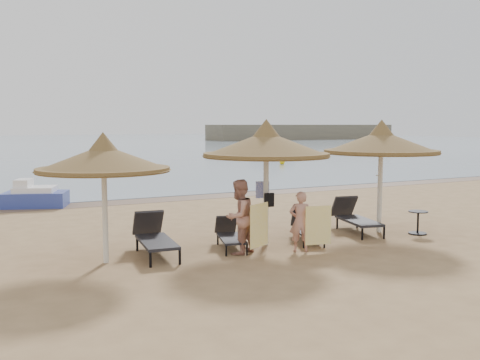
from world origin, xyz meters
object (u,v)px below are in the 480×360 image
object	(u,v)px
lounger_near_left	(230,234)
lounger_near_right	(306,227)
palapa_left	(104,159)
lounger_far_right	(354,217)
person_right	(300,217)
pedal_boat	(35,197)
side_table	(418,223)
person_left	(239,211)
palapa_right	(381,143)
palapa_center	(266,145)
lounger_far_left	(154,236)

from	to	relation	value
lounger_near_left	lounger_near_right	xyz separation A→B (m)	(2.18, -0.16, 0.02)
palapa_left	lounger_near_right	size ratio (longest dim) A/B	1.61
lounger_far_right	person_right	world-z (taller)	person_right
lounger_near_left	pedal_boat	xyz separation A→B (m)	(-3.54, 9.22, 0.06)
lounger_near_left	side_table	size ratio (longest dim) A/B	2.65
person_left	lounger_near_right	bearing A→B (deg)	165.88
palapa_right	lounger_near_left	size ratio (longest dim) A/B	1.87
palapa_right	person_right	xyz separation A→B (m)	(-3.28, -0.92, -1.69)
palapa_center	person_left	distance (m)	1.90
side_table	palapa_left	bearing A→B (deg)	174.21
palapa_left	lounger_near_left	world-z (taller)	palapa_left
lounger_far_right	palapa_right	bearing A→B (deg)	-24.49
lounger_near_left	person_right	xyz separation A→B (m)	(1.32, -1.15, 0.52)
palapa_center	person_left	xyz separation A→B (m)	(-1.03, -0.52, -1.51)
palapa_right	pedal_boat	size ratio (longest dim) A/B	1.26
palapa_left	palapa_right	distance (m)	7.69
lounger_near_left	lounger_near_right	world-z (taller)	lounger_near_right
lounger_near_left	lounger_far_right	world-z (taller)	lounger_far_right
lounger_far_left	person_right	world-z (taller)	person_right
palapa_left	lounger_far_right	distance (m)	7.38
palapa_left	palapa_right	size ratio (longest dim) A/B	0.91
lounger_far_right	pedal_boat	distance (m)	11.80
pedal_boat	person_right	bearing A→B (deg)	-44.59
lounger_near_left	pedal_boat	world-z (taller)	pedal_boat
palapa_center	lounger_far_right	world-z (taller)	palapa_center
lounger_far_left	pedal_boat	bearing A→B (deg)	106.81
side_table	person_right	world-z (taller)	person_right
person_left	pedal_boat	size ratio (longest dim) A/B	0.80
palapa_center	pedal_boat	distance (m)	10.61
lounger_near_left	pedal_boat	bearing A→B (deg)	126.76
palapa_center	lounger_far_left	size ratio (longest dim) A/B	1.46
side_table	pedal_boat	world-z (taller)	pedal_boat
person_left	lounger_far_right	bearing A→B (deg)	164.81
person_left	person_right	distance (m)	1.50
person_left	side_table	bearing A→B (deg)	150.33
lounger_far_left	person_left	bearing A→B (deg)	-19.57
lounger_near_right	person_right	xyz separation A→B (m)	(-0.86, -0.99, 0.50)
pedal_boat	palapa_right	bearing A→B (deg)	-28.97
person_left	palapa_center	bearing A→B (deg)	179.95
side_table	pedal_boat	bearing A→B (deg)	131.30
person_right	side_table	bearing A→B (deg)	-147.55
lounger_near_right	person_right	size ratio (longest dim) A/B	1.07
palapa_left	lounger_far_left	distance (m)	2.23
palapa_right	lounger_far_left	xyz separation A→B (m)	(-6.49, 0.44, -2.11)
palapa_right	lounger_near_left	bearing A→B (deg)	177.05
lounger_near_left	person_left	bearing A→B (deg)	-81.82
lounger_far_left	person_right	bearing A→B (deg)	-16.42
lounger_near_right	side_table	world-z (taller)	lounger_near_right
lounger_near_left	palapa_left	bearing A→B (deg)	-162.81
palapa_left	palapa_center	world-z (taller)	palapa_center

